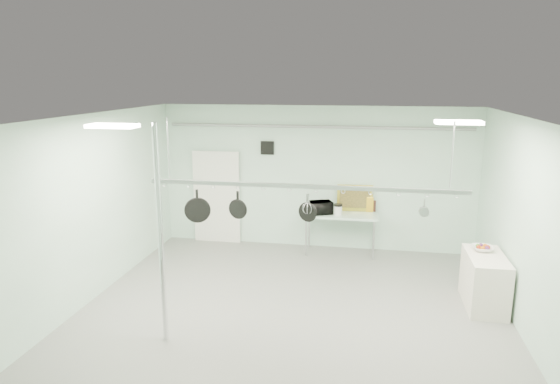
% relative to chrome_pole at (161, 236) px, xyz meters
% --- Properties ---
extents(floor, '(8.00, 8.00, 0.00)m').
position_rel_chrome_pole_xyz_m(floor, '(1.70, 0.60, -1.60)').
color(floor, gray).
rests_on(floor, ground).
extents(ceiling, '(7.00, 8.00, 0.02)m').
position_rel_chrome_pole_xyz_m(ceiling, '(1.70, 0.60, 1.59)').
color(ceiling, silver).
rests_on(ceiling, back_wall).
extents(back_wall, '(7.00, 0.02, 3.20)m').
position_rel_chrome_pole_xyz_m(back_wall, '(1.70, 4.59, 0.00)').
color(back_wall, silver).
rests_on(back_wall, floor).
extents(right_wall, '(0.02, 8.00, 3.20)m').
position_rel_chrome_pole_xyz_m(right_wall, '(5.19, 0.60, 0.00)').
color(right_wall, silver).
rests_on(right_wall, floor).
extents(door, '(1.10, 0.10, 2.20)m').
position_rel_chrome_pole_xyz_m(door, '(-0.60, 4.54, -0.55)').
color(door, silver).
rests_on(door, floor).
extents(wall_vent, '(0.30, 0.04, 0.30)m').
position_rel_chrome_pole_xyz_m(wall_vent, '(0.60, 4.57, 0.65)').
color(wall_vent, black).
rests_on(wall_vent, back_wall).
extents(conduit_pipe, '(6.60, 0.07, 0.07)m').
position_rel_chrome_pole_xyz_m(conduit_pipe, '(1.70, 4.50, 1.15)').
color(conduit_pipe, gray).
rests_on(conduit_pipe, back_wall).
extents(chrome_pole, '(0.08, 0.08, 3.20)m').
position_rel_chrome_pole_xyz_m(chrome_pole, '(0.00, 0.00, 0.00)').
color(chrome_pole, silver).
rests_on(chrome_pole, floor).
extents(prep_table, '(1.60, 0.70, 0.91)m').
position_rel_chrome_pole_xyz_m(prep_table, '(2.30, 4.20, -0.77)').
color(prep_table, silver).
rests_on(prep_table, floor).
extents(side_cabinet, '(0.60, 1.20, 0.90)m').
position_rel_chrome_pole_xyz_m(side_cabinet, '(4.85, 2.00, -1.15)').
color(side_cabinet, silver).
rests_on(side_cabinet, floor).
extents(pot_rack, '(4.80, 0.06, 1.00)m').
position_rel_chrome_pole_xyz_m(pot_rack, '(1.90, 0.90, 0.63)').
color(pot_rack, '#B7B7BC').
rests_on(pot_rack, ceiling).
extents(light_panel_left, '(0.65, 0.30, 0.05)m').
position_rel_chrome_pole_xyz_m(light_panel_left, '(-0.50, -0.20, 1.56)').
color(light_panel_left, white).
rests_on(light_panel_left, ceiling).
extents(light_panel_right, '(0.65, 0.30, 0.05)m').
position_rel_chrome_pole_xyz_m(light_panel_right, '(4.10, 1.20, 1.56)').
color(light_panel_right, white).
rests_on(light_panel_right, ceiling).
extents(microwave, '(0.59, 0.51, 0.28)m').
position_rel_chrome_pole_xyz_m(microwave, '(1.86, 4.11, -0.56)').
color(microwave, black).
rests_on(microwave, prep_table).
extents(coffee_canister, '(0.22, 0.22, 0.21)m').
position_rel_chrome_pole_xyz_m(coffee_canister, '(2.25, 4.05, -0.59)').
color(coffee_canister, silver).
rests_on(coffee_canister, prep_table).
extents(painting_large, '(0.78, 0.16, 0.58)m').
position_rel_chrome_pole_xyz_m(painting_large, '(2.58, 4.50, -0.41)').
color(painting_large, gold).
rests_on(painting_large, prep_table).
extents(painting_small, '(0.30, 0.09, 0.25)m').
position_rel_chrome_pole_xyz_m(painting_small, '(2.90, 4.50, -0.57)').
color(painting_small, black).
rests_on(painting_small, prep_table).
extents(fruit_bowl, '(0.35, 0.35, 0.09)m').
position_rel_chrome_pole_xyz_m(fruit_bowl, '(4.83, 2.24, -0.66)').
color(fruit_bowl, white).
rests_on(fruit_bowl, side_cabinet).
extents(skillet_left, '(0.40, 0.18, 0.54)m').
position_rel_chrome_pole_xyz_m(skillet_left, '(0.23, 0.90, 0.22)').
color(skillet_left, black).
rests_on(skillet_left, pot_rack).
extents(skillet_mid, '(0.31, 0.13, 0.43)m').
position_rel_chrome_pole_xyz_m(skillet_mid, '(0.89, 0.90, 0.27)').
color(skillet_mid, black).
rests_on(skillet_mid, pot_rack).
extents(skillet_right, '(0.30, 0.16, 0.41)m').
position_rel_chrome_pole_xyz_m(skillet_right, '(1.98, 0.90, 0.28)').
color(skillet_right, black).
rests_on(skillet_right, pot_rack).
extents(whisk, '(0.19, 0.19, 0.33)m').
position_rel_chrome_pole_xyz_m(whisk, '(1.98, 0.90, 0.32)').
color(whisk, '#B4B4B9').
rests_on(whisk, pot_rack).
extents(grater, '(0.10, 0.04, 0.24)m').
position_rel_chrome_pole_xyz_m(grater, '(2.90, 0.90, 0.36)').
color(grater, yellow).
rests_on(grater, pot_rack).
extents(saucepan, '(0.16, 0.11, 0.26)m').
position_rel_chrome_pole_xyz_m(saucepan, '(3.67, 0.90, 0.35)').
color(saucepan, silver).
rests_on(saucepan, pot_rack).
extents(fruit_cluster, '(0.24, 0.24, 0.09)m').
position_rel_chrome_pole_xyz_m(fruit_cluster, '(4.83, 2.24, -0.62)').
color(fruit_cluster, '#A2260E').
rests_on(fruit_cluster, fruit_bowl).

